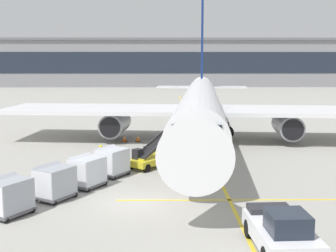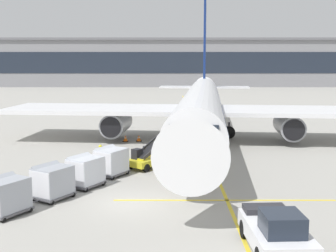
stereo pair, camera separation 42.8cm
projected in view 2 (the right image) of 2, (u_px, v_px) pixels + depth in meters
ground_plane at (130, 203)px, 23.14m from camera, size 600.00×600.00×0.00m
parked_airplane at (202, 105)px, 41.23m from camera, size 37.56×46.77×15.35m
belt_loader at (152, 155)px, 31.12m from camera, size 4.32×4.92×2.98m
baggage_cart_lead at (111, 161)px, 28.60m from camera, size 2.40×2.75×1.91m
baggage_cart_second at (85, 170)px, 26.05m from camera, size 2.40×2.75×1.91m
baggage_cart_third at (52, 181)px, 23.78m from camera, size 2.40×2.75×1.91m
baggage_cart_fourth at (6, 195)px, 21.30m from camera, size 2.40×2.75×1.91m
pushback_tug at (276, 232)px, 17.15m from camera, size 2.29×4.49×1.83m
ground_crew_by_loader at (101, 155)px, 30.23m from camera, size 0.45×0.43×1.74m
ground_crew_by_carts at (168, 155)px, 30.23m from camera, size 0.43×0.44×1.74m
safety_cone_engine_keepout at (126, 138)px, 40.89m from camera, size 0.53×0.53×0.60m
safety_cone_wingtip at (139, 138)px, 41.01m from camera, size 0.53×0.53×0.61m
apron_guidance_line_lead_in at (202, 142)px, 40.79m from camera, size 0.20×110.00×0.01m
apron_guidance_line_stop_bar at (225, 200)px, 23.64m from camera, size 12.00×0.20×0.01m
terminal_building at (193, 63)px, 135.76m from camera, size 115.90×21.44×14.13m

